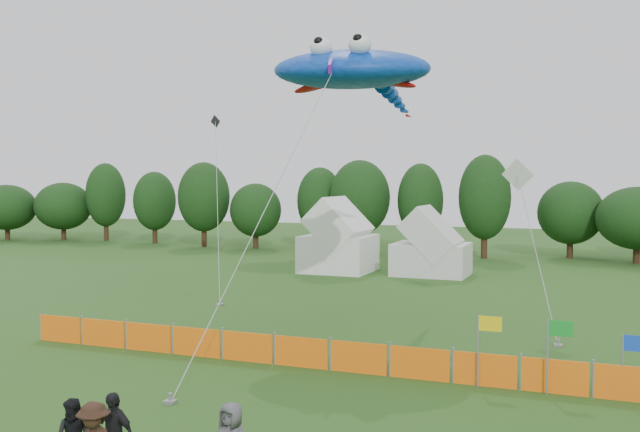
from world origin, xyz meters
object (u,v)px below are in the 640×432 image
(tent_right, at_px, (431,249))
(stingray_kite, at_px, (356,72))
(barrier_fence, at_px, (301,352))
(tent_left, at_px, (339,242))

(tent_right, distance_m, stingray_kite, 18.93)
(barrier_fence, bearing_deg, stingray_kite, 94.13)
(tent_right, xyz_separation_m, stingray_kite, (0.39, -16.62, 9.05))
(tent_right, relative_size, stingray_kite, 0.23)
(stingray_kite, bearing_deg, barrier_fence, -85.87)
(tent_left, relative_size, stingray_kite, 0.22)
(tent_right, height_order, barrier_fence, tent_right)
(tent_left, height_order, barrier_fence, tent_left)
(stingray_kite, bearing_deg, tent_right, 91.36)
(barrier_fence, distance_m, stingray_kite, 12.59)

